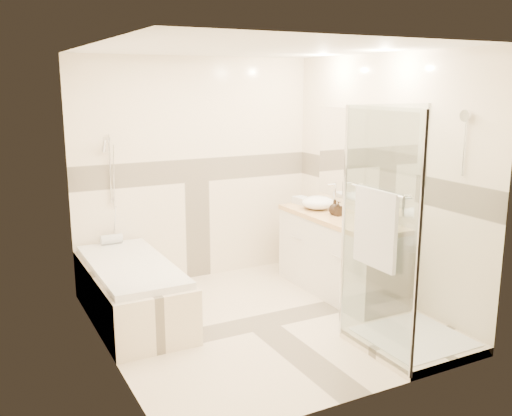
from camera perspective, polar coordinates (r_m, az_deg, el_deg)
name	(u,v)px	position (r m, az deg, el deg)	size (l,w,h in m)	color
room	(264,191)	(5.15, 0.78, 1.71)	(2.82, 3.02, 2.52)	beige
bathtub	(132,288)	(5.59, -12.33, -7.83)	(0.75, 1.70, 0.56)	#F5E2C4
vanity	(339,255)	(6.14, 8.31, -4.65)	(0.58, 1.62, 0.85)	white
shower_enclosure	(400,290)	(5.01, 14.18, -7.94)	(0.96, 0.93, 2.04)	#F5E2C4
vessel_sink_near	(318,202)	(6.32, 6.21, 0.55)	(0.36, 0.36, 0.15)	white
vessel_sink_far	(375,221)	(5.55, 11.85, -1.29)	(0.37, 0.37, 0.15)	white
faucet_near	(334,193)	(6.42, 7.83, 1.49)	(0.11, 0.03, 0.28)	silver
faucet_far	(393,210)	(5.67, 13.58, -0.20)	(0.11, 0.03, 0.28)	silver
amenity_bottle_a	(338,209)	(6.02, 8.21, -0.07)	(0.07, 0.07, 0.15)	black
amenity_bottle_b	(335,207)	(6.06, 7.87, 0.09)	(0.13, 0.13, 0.16)	black
folded_towels	(303,201)	(6.58, 4.72, 0.75)	(0.14, 0.24, 0.08)	silver
rolled_towel	(111,239)	(6.17, -14.26, -3.04)	(0.10, 0.10, 0.22)	silver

